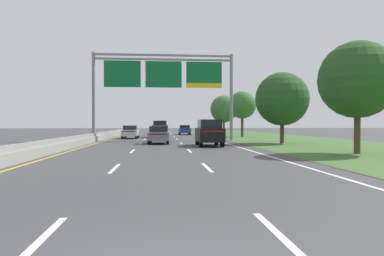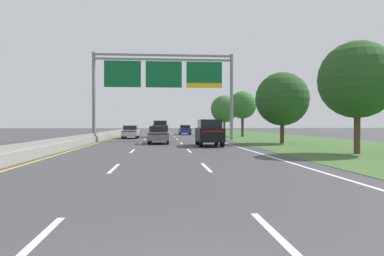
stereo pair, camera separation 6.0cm
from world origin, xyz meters
The scene contains 14 objects.
ground_plane centered at (0.00, 35.00, 0.00)m, with size 220.00×220.00×0.00m, color #3D3D3F.
lane_striping centered at (0.00, 34.54, 0.00)m, with size 11.96×106.00×0.01m.
grass_verge_right centered at (13.95, 35.00, 0.01)m, with size 14.00×110.00×0.02m, color #3D602D.
median_barrier_concrete centered at (-6.60, 35.00, 0.35)m, with size 0.60×110.00×0.85m.
overhead_sign_gantry centered at (0.30, 34.34, 6.63)m, with size 15.06×0.42×9.33m.
pickup_truck_darkgreen centered at (-0.12, 43.40, 1.07)m, with size 2.00×5.40×2.20m.
car_blue_right_lane_sedan centered at (3.86, 54.18, 0.82)m, with size 1.85×4.41×1.57m.
car_grey_centre_lane_sedan centered at (-0.20, 28.29, 0.82)m, with size 1.90×4.43×1.57m.
car_silver_left_lane_sedan centered at (-3.67, 39.90, 0.82)m, with size 1.87×4.42×1.57m.
car_black_right_lane_suv centered at (3.85, 24.48, 1.10)m, with size 1.98×4.73×2.11m.
roadside_tree_near centered at (11.50, 16.16, 4.36)m, with size 4.53×4.53×6.63m.
roadside_tree_mid centered at (10.83, 27.27, 4.00)m, with size 4.79×4.79×6.40m.
roadside_tree_far centered at (11.09, 44.07, 4.33)m, with size 3.76×3.76×6.23m.
roadside_tree_distant centered at (11.42, 60.04, 4.46)m, with size 4.93×4.93×6.94m.
Camera 2 is at (0.03, -3.88, 1.77)m, focal length 33.41 mm.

